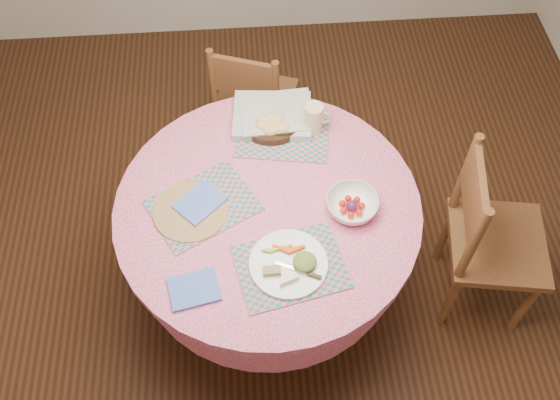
{
  "coord_description": "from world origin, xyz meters",
  "views": [
    {
      "loc": [
        -0.06,
        -1.42,
        2.81
      ],
      "look_at": [
        0.05,
        0.0,
        0.78
      ],
      "focal_mm": 40.0,
      "sensor_mm": 36.0,
      "label": 1
    }
  ],
  "objects_px": {
    "chair_back": "(252,100)",
    "bread_bowl": "(272,126)",
    "latte_mug": "(314,118)",
    "fruit_bowl": "(352,205)",
    "chair_right": "(488,237)",
    "wicker_trivet": "(191,211)",
    "dinner_plate": "(290,264)",
    "dining_table": "(268,231)"
  },
  "relations": [
    {
      "from": "dining_table",
      "to": "fruit_bowl",
      "type": "xyz_separation_m",
      "value": [
        0.33,
        -0.05,
        0.23
      ]
    },
    {
      "from": "dining_table",
      "to": "chair_back",
      "type": "xyz_separation_m",
      "value": [
        -0.03,
        0.89,
        -0.12
      ]
    },
    {
      "from": "dining_table",
      "to": "wicker_trivet",
      "type": "xyz_separation_m",
      "value": [
        -0.31,
        -0.01,
        0.2
      ]
    },
    {
      "from": "latte_mug",
      "to": "dinner_plate",
      "type": "bearing_deg",
      "value": -103.36
    },
    {
      "from": "wicker_trivet",
      "to": "bread_bowl",
      "type": "bearing_deg",
      "value": 48.48
    },
    {
      "from": "chair_back",
      "to": "bread_bowl",
      "type": "xyz_separation_m",
      "value": [
        0.07,
        -0.5,
        0.35
      ]
    },
    {
      "from": "chair_back",
      "to": "fruit_bowl",
      "type": "xyz_separation_m",
      "value": [
        0.36,
        -0.94,
        0.34
      ]
    },
    {
      "from": "dining_table",
      "to": "dinner_plate",
      "type": "height_order",
      "value": "dinner_plate"
    },
    {
      "from": "chair_right",
      "to": "chair_back",
      "type": "height_order",
      "value": "chair_right"
    },
    {
      "from": "bread_bowl",
      "to": "latte_mug",
      "type": "relative_size",
      "value": 1.61
    },
    {
      "from": "chair_back",
      "to": "bread_bowl",
      "type": "distance_m",
      "value": 0.62
    },
    {
      "from": "chair_back",
      "to": "wicker_trivet",
      "type": "height_order",
      "value": "chair_back"
    },
    {
      "from": "dining_table",
      "to": "bread_bowl",
      "type": "distance_m",
      "value": 0.45
    },
    {
      "from": "dining_table",
      "to": "bread_bowl",
      "type": "height_order",
      "value": "bread_bowl"
    },
    {
      "from": "dinner_plate",
      "to": "latte_mug",
      "type": "relative_size",
      "value": 2.08
    },
    {
      "from": "dining_table",
      "to": "latte_mug",
      "type": "xyz_separation_m",
      "value": [
        0.23,
        0.38,
        0.27
      ]
    },
    {
      "from": "wicker_trivet",
      "to": "fruit_bowl",
      "type": "xyz_separation_m",
      "value": [
        0.64,
        -0.04,
        0.03
      ]
    },
    {
      "from": "chair_right",
      "to": "latte_mug",
      "type": "height_order",
      "value": "chair_right"
    },
    {
      "from": "dining_table",
      "to": "wicker_trivet",
      "type": "distance_m",
      "value": 0.37
    },
    {
      "from": "chair_right",
      "to": "bread_bowl",
      "type": "bearing_deg",
      "value": 72.79
    },
    {
      "from": "wicker_trivet",
      "to": "bread_bowl",
      "type": "xyz_separation_m",
      "value": [
        0.35,
        0.4,
        0.03
      ]
    },
    {
      "from": "dining_table",
      "to": "chair_back",
      "type": "height_order",
      "value": "chair_back"
    },
    {
      "from": "bread_bowl",
      "to": "latte_mug",
      "type": "xyz_separation_m",
      "value": [
        0.18,
        -0.01,
        0.04
      ]
    },
    {
      "from": "bread_bowl",
      "to": "fruit_bowl",
      "type": "bearing_deg",
      "value": -56.56
    },
    {
      "from": "bread_bowl",
      "to": "latte_mug",
      "type": "distance_m",
      "value": 0.19
    },
    {
      "from": "chair_back",
      "to": "latte_mug",
      "type": "relative_size",
      "value": 5.88
    },
    {
      "from": "chair_right",
      "to": "bread_bowl",
      "type": "xyz_separation_m",
      "value": [
        -0.91,
        0.45,
        0.3
      ]
    },
    {
      "from": "dining_table",
      "to": "fruit_bowl",
      "type": "bearing_deg",
      "value": -8.19
    },
    {
      "from": "chair_right",
      "to": "latte_mug",
      "type": "xyz_separation_m",
      "value": [
        -0.73,
        0.45,
        0.34
      ]
    },
    {
      "from": "chair_right",
      "to": "chair_back",
      "type": "xyz_separation_m",
      "value": [
        -0.98,
        0.96,
        -0.05
      ]
    },
    {
      "from": "latte_mug",
      "to": "fruit_bowl",
      "type": "distance_m",
      "value": 0.44
    },
    {
      "from": "bread_bowl",
      "to": "fruit_bowl",
      "type": "height_order",
      "value": "bread_bowl"
    },
    {
      "from": "chair_right",
      "to": "wicker_trivet",
      "type": "height_order",
      "value": "chair_right"
    },
    {
      "from": "dinner_plate",
      "to": "latte_mug",
      "type": "distance_m",
      "value": 0.69
    },
    {
      "from": "dining_table",
      "to": "dinner_plate",
      "type": "bearing_deg",
      "value": -76.92
    },
    {
      "from": "dining_table",
      "to": "bread_bowl",
      "type": "bearing_deg",
      "value": 83.53
    },
    {
      "from": "chair_back",
      "to": "bread_bowl",
      "type": "height_order",
      "value": "chair_back"
    },
    {
      "from": "chair_back",
      "to": "bread_bowl",
      "type": "bearing_deg",
      "value": 117.29
    },
    {
      "from": "chair_right",
      "to": "dinner_plate",
      "type": "relative_size",
      "value": 3.18
    },
    {
      "from": "dining_table",
      "to": "bread_bowl",
      "type": "xyz_separation_m",
      "value": [
        0.04,
        0.39,
        0.23
      ]
    },
    {
      "from": "latte_mug",
      "to": "wicker_trivet",
      "type": "bearing_deg",
      "value": -143.76
    },
    {
      "from": "wicker_trivet",
      "to": "dinner_plate",
      "type": "xyz_separation_m",
      "value": [
        0.37,
        -0.28,
        0.01
      ]
    }
  ]
}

